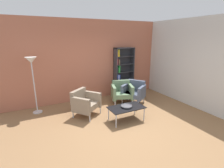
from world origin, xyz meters
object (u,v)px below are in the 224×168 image
Objects in this scene: decorative_bowl at (126,106)px; armchair_by_bookshelf at (122,92)px; bookshelf_tall at (122,72)px; floor_lamp_torchiere at (32,67)px; armchair_near_window at (85,102)px; coffee_table_low at (126,108)px; armchair_spare_guest at (134,91)px.

decorative_bowl is 0.36× the size of armchair_by_bookshelf.
floor_lamp_torchiere is at bearing -174.85° from bookshelf_tall.
floor_lamp_torchiere reaches higher than armchair_near_window.
coffee_table_low is 1.05× the size of armchair_near_window.
armchair_near_window is at bearing -146.89° from armchair_by_bookshelf.
armchair_near_window and armchair_spare_guest have the same top height.
floor_lamp_torchiere is (-1.29, 0.86, 1.03)m from armchair_near_window.
bookshelf_tall is 1.03m from armchair_by_bookshelf.
bookshelf_tall reaches higher than coffee_table_low.
bookshelf_tall reaches higher than decorative_bowl.
armchair_by_bookshelf is at bearing -120.38° from bookshelf_tall.
armchair_by_bookshelf reaches higher than decorative_bowl.
floor_lamp_torchiere is at bearing -136.13° from armchair_spare_guest.
armchair_spare_guest is at bearing -31.83° from armchair_near_window.
armchair_by_bookshelf and armchair_near_window have the same top height.
armchair_near_window is (-0.94, 0.84, 0.05)m from coffee_table_low.
decorative_bowl is 0.18× the size of floor_lamp_torchiere.
coffee_table_low is at bearing -77.08° from armchair_spare_guest.
decorative_bowl is at bearing 0.00° from coffee_table_low.
armchair_by_bookshelf is at bearing -23.59° from armchair_near_window.
bookshelf_tall is 2.32m from armchair_near_window.
armchair_near_window is at bearing -149.48° from bookshelf_tall.
armchair_by_bookshelf is 3.01m from floor_lamp_torchiere.
coffee_table_low is 1.41m from armchair_spare_guest.
bookshelf_tall is 3.29m from floor_lamp_torchiere.
decorative_bowl is 0.34× the size of armchair_near_window.
decorative_bowl is at bearing -95.52° from armchair_by_bookshelf.
floor_lamp_torchiere is at bearing 108.59° from armchair_near_window.
bookshelf_tall is 1.90× the size of coffee_table_low.
armchair_spare_guest is at bearing 47.39° from decorative_bowl.
armchair_near_window is (-1.50, -0.38, 0.00)m from armchair_by_bookshelf.
armchair_by_bookshelf is (0.55, 1.22, 0.05)m from coffee_table_low.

